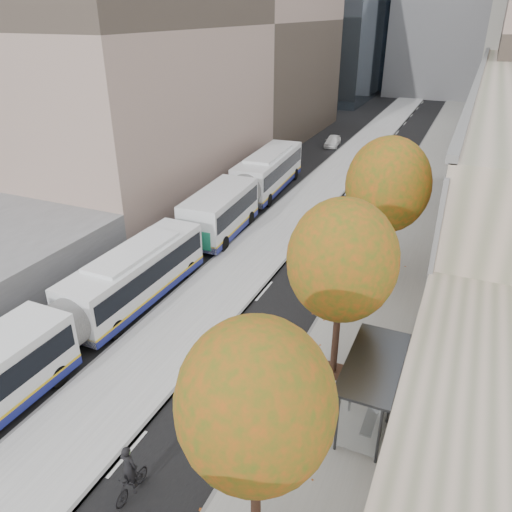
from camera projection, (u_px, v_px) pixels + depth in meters
The scene contains 12 objects.
bus_platform at pixel (319, 190), 41.62m from camera, with size 4.25×150.00×0.15m, color #AFAFAF.
sidewalk at pixel (418, 204), 38.74m from camera, with size 4.75×150.00×0.08m, color gray.
building_midrise at pixel (158, 23), 47.74m from camera, with size 24.00×46.00×25.00m, color gray.
building_far_block at pixel (494, 0), 81.40m from camera, with size 30.00×18.00×30.00m, color gray.
bus_shelter at pixel (378, 373), 17.52m from camera, with size 1.90×4.40×2.53m.
tree_b at pixel (256, 405), 12.12m from camera, with size 4.00×4.00×6.97m.
tree_c at pixel (342, 261), 18.58m from camera, with size 4.20×4.20×7.28m.
tree_d at pixel (388, 185), 25.86m from camera, with size 4.40×4.40×7.60m.
bus_near at pixel (86, 311), 22.40m from camera, with size 2.65×16.63×2.77m.
bus_far at pixel (251, 186), 37.59m from camera, with size 3.76×18.55×3.07m.
cyclist at pixel (130, 477), 15.34m from camera, with size 0.59×1.58×2.01m.
distant_car at pixel (333, 141), 55.01m from camera, with size 1.43×3.56×1.21m, color white.
Camera 1 is at (7.34, -3.46, 13.67)m, focal length 35.00 mm.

